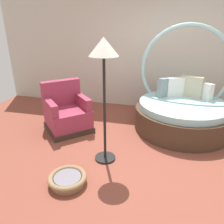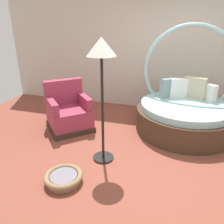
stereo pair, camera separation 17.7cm
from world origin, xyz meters
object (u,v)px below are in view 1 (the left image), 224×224
at_px(red_armchair, 67,113).
at_px(floor_lamp, 104,60).
at_px(round_daybed, 182,109).
at_px(pet_basket, 68,179).

distance_m(red_armchair, floor_lamp, 1.78).
bearing_deg(round_daybed, pet_basket, -125.44).
bearing_deg(pet_basket, floor_lamp, 64.38).
relative_size(pet_basket, floor_lamp, 0.28).
bearing_deg(pet_basket, round_daybed, 54.56).
distance_m(pet_basket, floor_lamp, 1.64).
bearing_deg(round_daybed, red_armchair, -164.44).
height_order(red_armchair, pet_basket, red_armchair).
bearing_deg(floor_lamp, red_armchair, 140.52).
xyz_separation_m(pet_basket, floor_lamp, (0.33, 0.68, 1.46)).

